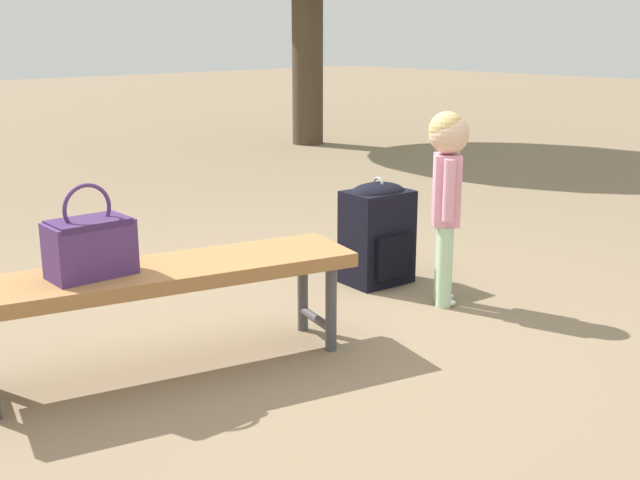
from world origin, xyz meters
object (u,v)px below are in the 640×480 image
at_px(handbag, 90,245).
at_px(child_standing, 447,178).
at_px(backpack_large, 377,231).
at_px(park_bench, 164,279).

bearing_deg(handbag, child_standing, -10.18).
bearing_deg(child_standing, handbag, 169.82).
distance_m(child_standing, backpack_large, 0.60).
relative_size(child_standing, backpack_large, 1.65).
relative_size(park_bench, child_standing, 1.66).
xyz_separation_m(handbag, child_standing, (1.77, -0.32, 0.09)).
distance_m(park_bench, handbag, 0.34).
height_order(child_standing, backpack_large, child_standing).
bearing_deg(park_bench, backpack_large, 8.73).
relative_size(park_bench, handbag, 4.48).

